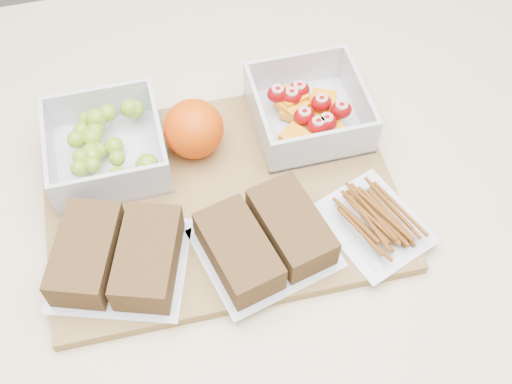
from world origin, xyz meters
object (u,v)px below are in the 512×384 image
pretzel_bag (374,219)px  sandwich_bag_center (265,239)px  fruit_container (308,111)px  grape_container (107,146)px  orange (194,129)px  sandwich_bag_left (117,256)px  cutting_board (221,197)px

pretzel_bag → sandwich_bag_center: bearing=180.0°
fruit_container → grape_container: bearing=178.9°
orange → sandwich_bag_left: (-0.11, -0.14, -0.01)m
sandwich_bag_center → sandwich_bag_left: bearing=173.3°
sandwich_bag_left → sandwich_bag_center: size_ratio=1.06×
cutting_board → sandwich_bag_left: size_ratio=2.31×
grape_container → pretzel_bag: size_ratio=0.92×
grape_container → pretzel_bag: bearing=-31.0°
fruit_container → orange: 0.15m
sandwich_bag_center → pretzel_bag: 0.13m
sandwich_bag_left → fruit_container: bearing=29.4°
grape_container → fruit_container: size_ratio=1.01×
sandwich_bag_center → pretzel_bag: bearing=-0.0°
fruit_container → orange: (-0.15, -0.00, 0.01)m
cutting_board → grape_container: bearing=146.3°
pretzel_bag → sandwich_bag_left: bearing=176.3°
orange → pretzel_bag: 0.24m
sandwich_bag_center → cutting_board: bearing=110.9°
grape_container → pretzel_bag: (0.29, -0.17, -0.01)m
cutting_board → sandwich_bag_center: sandwich_bag_center is taller
sandwich_bag_left → sandwich_bag_center: sandwich_bag_left is taller
cutting_board → fruit_container: bearing=32.5°
fruit_container → pretzel_bag: fruit_container is taller
orange → sandwich_bag_left: 0.18m
cutting_board → pretzel_bag: pretzel_bag is taller
grape_container → cutting_board: bearing=-34.9°
pretzel_bag → cutting_board: bearing=152.1°
sandwich_bag_left → pretzel_bag: size_ratio=1.20×
fruit_container → pretzel_bag: 0.17m
pretzel_bag → orange: bearing=137.8°
grape_container → sandwich_bag_left: grape_container is taller
grape_container → sandwich_bag_center: bearing=-47.8°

